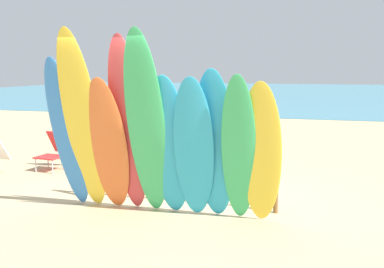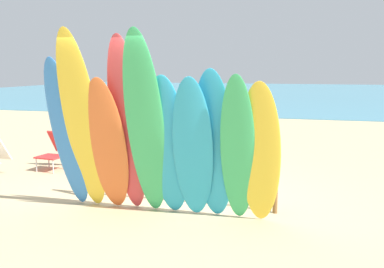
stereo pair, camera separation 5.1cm
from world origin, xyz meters
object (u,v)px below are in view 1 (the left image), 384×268
(surfboard_yellow_1, at_px, (83,124))
(beachgoer_by_water, at_px, (114,120))
(surfboard_green_4, at_px, (146,127))
(surfboard_blue_0, at_px, (67,135))
(surfboard_rack, at_px, (173,168))
(surfboard_teal_5, at_px, (169,147))
(surfboard_teal_7, at_px, (215,146))
(surfboard_teal_6, at_px, (194,150))
(beachgoer_strolling, at_px, (188,103))
(surfboard_red_3, at_px, (128,127))
(surfboard_yellow_9, at_px, (261,155))
(beach_chair_blue, at_px, (82,137))
(surfboard_green_8, at_px, (239,151))
(distant_boat, at_px, (215,96))
(beach_chair_red, at_px, (56,149))

(surfboard_yellow_1, height_order, beachgoer_by_water, surfboard_yellow_1)
(surfboard_green_4, bearing_deg, surfboard_yellow_1, 176.35)
(surfboard_blue_0, bearing_deg, surfboard_rack, 28.06)
(surfboard_blue_0, relative_size, surfboard_green_4, 0.86)
(surfboard_teal_5, height_order, surfboard_teal_7, surfboard_teal_7)
(surfboard_blue_0, bearing_deg, beachgoer_by_water, 106.17)
(surfboard_teal_6, distance_m, beachgoer_strolling, 8.15)
(surfboard_red_3, distance_m, surfboard_teal_7, 1.26)
(surfboard_yellow_1, xyz_separation_m, surfboard_yellow_9, (2.51, 0.15, -0.34))
(beachgoer_strolling, bearing_deg, surfboard_yellow_1, -147.55)
(surfboard_blue_0, bearing_deg, beach_chair_blue, 120.31)
(surfboard_teal_7, height_order, surfboard_green_8, surfboard_teal_7)
(surfboard_red_3, height_order, surfboard_green_8, surfboard_red_3)
(surfboard_rack, xyz_separation_m, surfboard_red_3, (-0.48, -0.60, 0.70))
(beachgoer_strolling, distance_m, distant_boat, 16.29)
(beach_chair_red, relative_size, beach_chair_blue, 0.98)
(surfboard_yellow_1, bearing_deg, distant_boat, 94.97)
(surfboard_yellow_1, distance_m, beachgoer_strolling, 7.96)
(surfboard_red_3, distance_m, surfboard_teal_6, 1.01)
(surfboard_red_3, xyz_separation_m, surfboard_green_8, (1.58, -0.03, -0.26))
(surfboard_blue_0, height_order, surfboard_teal_7, surfboard_blue_0)
(surfboard_green_4, xyz_separation_m, distant_boat, (-4.09, 24.00, -1.18))
(beachgoer_strolling, xyz_separation_m, beach_chair_red, (-1.33, -5.60, -0.56))
(surfboard_blue_0, xyz_separation_m, distant_boat, (-2.82, 23.91, -1.01))
(beach_chair_blue, bearing_deg, surfboard_green_8, -53.01)
(surfboard_red_3, xyz_separation_m, beach_chair_red, (-2.62, 2.19, -0.86))
(beachgoer_strolling, relative_size, beachgoer_by_water, 1.00)
(surfboard_green_4, bearing_deg, surfboard_teal_6, 4.58)
(surfboard_blue_0, relative_size, distant_boat, 0.64)
(surfboard_teal_5, xyz_separation_m, beach_chair_blue, (-3.49, 3.78, -0.59))
(surfboard_blue_0, height_order, surfboard_teal_5, surfboard_blue_0)
(surfboard_teal_5, height_order, surfboard_yellow_9, surfboard_teal_5)
(surfboard_teal_6, bearing_deg, surfboard_green_8, -3.42)
(surfboard_red_3, relative_size, surfboard_teal_7, 1.22)
(surfboard_yellow_1, height_order, beach_chair_red, surfboard_yellow_1)
(surfboard_teal_6, relative_size, surfboard_yellow_9, 1.04)
(surfboard_rack, bearing_deg, surfboard_teal_6, -52.36)
(surfboard_rack, height_order, beachgoer_strolling, beachgoer_strolling)
(surfboard_yellow_1, height_order, surfboard_teal_7, surfboard_yellow_1)
(surfboard_yellow_1, xyz_separation_m, surfboard_teal_7, (1.88, 0.19, -0.27))
(beachgoer_by_water, xyz_separation_m, beach_chair_blue, (-1.26, 0.84, -0.55))
(surfboard_rack, relative_size, surfboard_yellow_9, 1.61)
(beachgoer_by_water, relative_size, beach_chair_red, 2.14)
(surfboard_rack, xyz_separation_m, surfboard_teal_6, (0.50, -0.65, 0.43))
(surfboard_yellow_1, relative_size, beach_chair_red, 3.47)
(surfboard_teal_6, distance_m, surfboard_green_8, 0.61)
(surfboard_yellow_9, height_order, beachgoer_strolling, surfboard_yellow_9)
(surfboard_green_4, relative_size, surfboard_teal_5, 1.30)
(surfboard_teal_7, xyz_separation_m, distant_boat, (-5.01, 23.81, -0.92))
(surfboard_blue_0, height_order, distant_boat, surfboard_blue_0)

